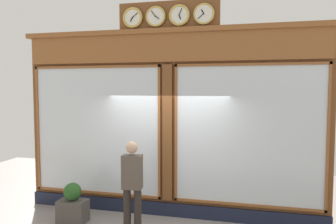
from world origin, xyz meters
name	(u,v)px	position (x,y,z in m)	size (l,w,h in m)	color
shop_facade	(169,122)	(0.00, -0.13, 1.95)	(6.41, 0.42, 4.39)	brown
pedestrian	(132,183)	(0.45, 0.92, 0.93)	(0.38, 0.26, 1.69)	#312A24
planter_box	(73,211)	(1.75, 0.78, 0.22)	(0.56, 0.36, 0.44)	#4C4742
planter_shrub	(72,192)	(1.75, 0.78, 0.62)	(0.35, 0.35, 0.35)	#285623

